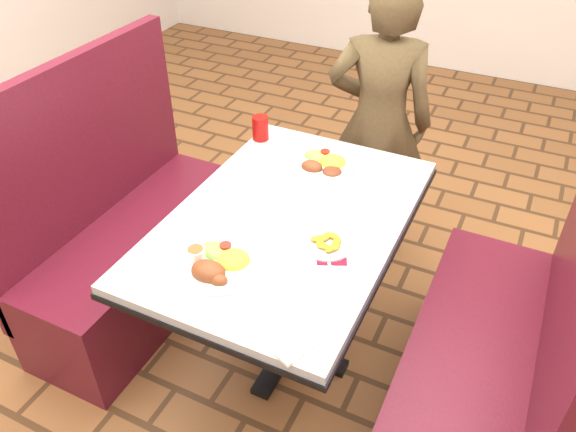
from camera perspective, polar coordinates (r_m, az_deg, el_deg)
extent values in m
plane|color=brown|center=(2.58, 0.00, -13.42)|extent=(7.00, 7.00, 0.00)
cube|color=#BBBDC0|center=(2.07, 0.00, -0.39)|extent=(0.80, 1.20, 0.03)
cube|color=black|center=(2.08, 0.00, -0.99)|extent=(0.81, 1.21, 0.02)
cylinder|color=black|center=(2.31, 0.00, -7.78)|extent=(0.10, 0.10, 0.69)
cube|color=black|center=(2.57, 0.00, -13.20)|extent=(0.55, 0.08, 0.03)
cube|color=black|center=(2.57, 0.00, -13.20)|extent=(0.08, 0.55, 0.03)
cube|color=maroon|center=(2.73, -14.39, -4.67)|extent=(0.45, 1.20, 0.45)
cube|color=maroon|center=(2.58, -19.84, 4.77)|extent=(0.06, 1.20, 0.95)
cube|color=maroon|center=(2.30, 17.74, -15.52)|extent=(0.45, 1.20, 0.45)
cube|color=maroon|center=(1.98, 26.55, -8.57)|extent=(0.06, 1.20, 0.95)
imported|color=brown|center=(2.79, 9.18, 9.29)|extent=(0.58, 0.45, 1.42)
cylinder|color=white|center=(1.85, -6.89, -5.05)|extent=(0.27, 0.27, 0.02)
ellipsoid|color=yellow|center=(1.83, -5.59, -3.92)|extent=(0.11, 0.11, 0.05)
ellipsoid|color=#7EBF4C|center=(1.88, -7.45, -3.10)|extent=(0.11, 0.09, 0.03)
cylinder|color=red|center=(1.88, -6.36, -2.95)|extent=(0.04, 0.04, 0.01)
ellipsoid|color=brown|center=(1.79, -8.17, -5.01)|extent=(0.12, 0.09, 0.07)
ellipsoid|color=brown|center=(1.77, -7.17, -6.05)|extent=(0.07, 0.05, 0.04)
cylinder|color=white|center=(1.86, -9.35, -3.80)|extent=(0.06, 0.06, 0.04)
cylinder|color=brown|center=(1.85, -9.40, -3.35)|extent=(0.05, 0.05, 0.00)
cylinder|color=white|center=(2.33, 3.56, 5.08)|extent=(0.27, 0.27, 0.02)
ellipsoid|color=yellow|center=(2.33, 4.61, 6.00)|extent=(0.11, 0.11, 0.05)
ellipsoid|color=#7EBF4C|center=(2.37, 2.94, 6.46)|extent=(0.11, 0.09, 0.03)
cylinder|color=red|center=(2.37, 3.80, 6.57)|extent=(0.04, 0.04, 0.01)
ellipsoid|color=brown|center=(2.27, 4.51, 4.81)|extent=(0.08, 0.08, 0.03)
ellipsoid|color=brown|center=(2.28, 2.46, 5.46)|extent=(0.09, 0.07, 0.05)
cylinder|color=white|center=(1.92, 4.04, -2.93)|extent=(0.17, 0.17, 0.01)
cube|color=maroon|center=(1.89, 4.44, -3.99)|extent=(0.13, 0.13, 0.00)
cube|color=silver|center=(1.85, 4.23, -5.01)|extent=(0.08, 0.12, 0.00)
cylinder|color=#AE100B|center=(2.51, -2.82, 8.92)|extent=(0.07, 0.07, 0.11)
cube|color=white|center=(1.64, -0.47, -11.71)|extent=(0.24, 0.21, 0.01)
cube|color=#BDBDC1|center=(1.85, -7.51, -5.00)|extent=(0.01, 0.19, 0.00)
cube|color=silver|center=(1.80, -7.06, -6.33)|extent=(0.06, 0.16, 0.00)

